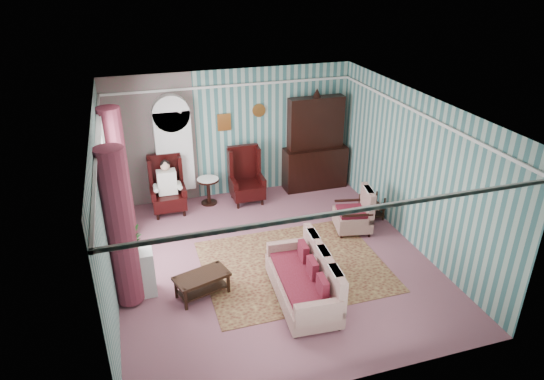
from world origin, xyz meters
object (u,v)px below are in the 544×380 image
object	(u,v)px
bookcase	(175,157)
nest_table	(371,207)
coffee_table	(202,285)
seated_woman	(167,187)
dresser_hutch	(316,141)
wingback_left	(167,186)
round_side_table	(209,191)
floral_armchair	(353,208)
plant_stand	(138,274)
sofa	(302,276)
wingback_right	(247,176)

from	to	relation	value
bookcase	nest_table	distance (m)	4.37
nest_table	coffee_table	world-z (taller)	nest_table
seated_woman	dresser_hutch	bearing A→B (deg)	4.41
wingback_left	coffee_table	size ratio (longest dim) A/B	1.43
dresser_hutch	wingback_left	size ratio (longest dim) A/B	1.89
round_side_table	nest_table	xyz separation A→B (m)	(3.17, -1.70, -0.03)
wingback_left	floral_armchair	world-z (taller)	wingback_left
seated_woman	round_side_table	world-z (taller)	seated_woman
plant_stand	sofa	world-z (taller)	sofa
wingback_right	nest_table	distance (m)	2.81
wingback_left	round_side_table	size ratio (longest dim) A/B	2.08
bookcase	round_side_table	size ratio (longest dim) A/B	3.73
seated_woman	nest_table	world-z (taller)	seated_woman
seated_woman	plant_stand	distance (m)	2.87
bookcase	seated_woman	xyz separation A→B (m)	(-0.25, -0.39, -0.53)
round_side_table	wingback_left	bearing A→B (deg)	-170.54
wingback_right	seated_woman	xyz separation A→B (m)	(-1.75, 0.00, -0.04)
seated_woman	floral_armchair	xyz separation A→B (m)	(3.45, -1.91, -0.09)
wingback_right	round_side_table	world-z (taller)	wingback_right
dresser_hutch	wingback_right	xyz separation A→B (m)	(-1.75, -0.27, -0.55)
nest_table	coffee_table	xyz separation A→B (m)	(-3.88, -1.54, -0.07)
wingback_right	floral_armchair	xyz separation A→B (m)	(1.70, -1.91, -0.12)
nest_table	coffee_table	size ratio (longest dim) A/B	0.62
floral_armchair	bookcase	bearing A→B (deg)	65.67
round_side_table	wingback_right	bearing A→B (deg)	-10.01
bookcase	seated_woman	distance (m)	0.70
floral_armchair	coffee_table	bearing A→B (deg)	121.17
nest_table	wingback_right	bearing A→B (deg)	146.25
seated_woman	plant_stand	world-z (taller)	seated_woman
bookcase	nest_table	world-z (taller)	bookcase
seated_woman	sofa	bearing A→B (deg)	-65.32
bookcase	plant_stand	xyz separation A→B (m)	(-1.05, -3.14, -0.72)
wingback_left	seated_woman	xyz separation A→B (m)	(0.00, 0.00, -0.04)
wingback_right	coffee_table	world-z (taller)	wingback_right
dresser_hutch	sofa	xyz separation A→B (m)	(-1.80, -3.97, -0.70)
bookcase	wingback_left	distance (m)	0.68
bookcase	dresser_hutch	world-z (taller)	dresser_hutch
sofa	floral_armchair	bearing A→B (deg)	-40.64
round_side_table	sofa	bearing A→B (deg)	-78.26
wingback_left	floral_armchair	distance (m)	3.95
bookcase	wingback_right	size ratio (longest dim) A/B	1.79
dresser_hutch	round_side_table	world-z (taller)	dresser_hutch
dresser_hutch	floral_armchair	bearing A→B (deg)	-91.21
dresser_hutch	wingback_left	bearing A→B (deg)	-175.59
wingback_left	sofa	distance (m)	4.07
wingback_left	round_side_table	world-z (taller)	wingback_left
bookcase	plant_stand	world-z (taller)	bookcase
wingback_left	dresser_hutch	bearing A→B (deg)	4.41
wingback_left	round_side_table	xyz separation A→B (m)	(0.90, 0.15, -0.33)
floral_armchair	wingback_left	bearing A→B (deg)	72.40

